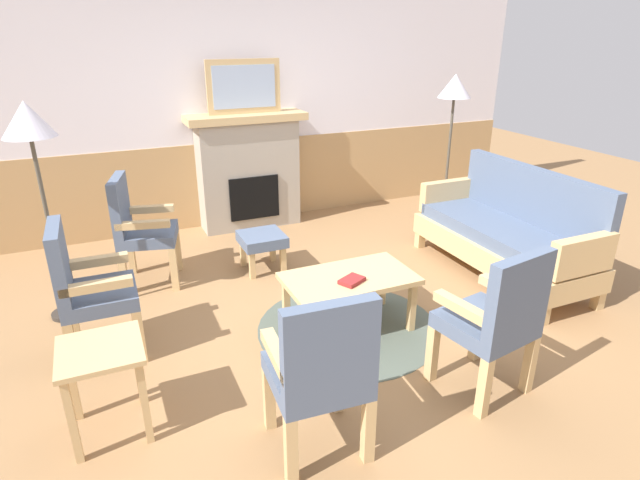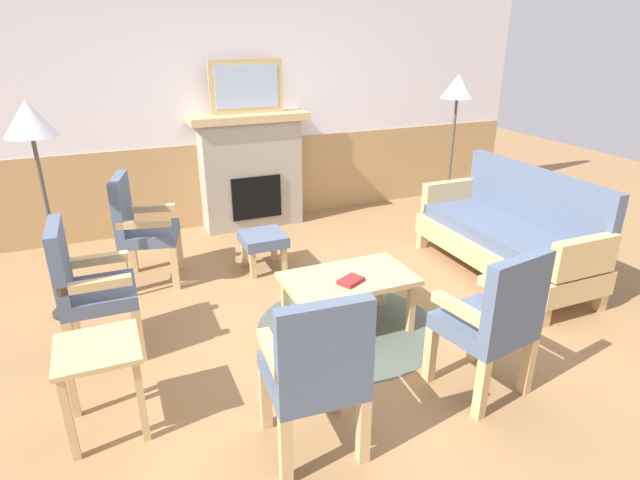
# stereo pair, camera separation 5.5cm
# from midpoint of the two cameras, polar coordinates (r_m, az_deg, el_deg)

# --- Properties ---
(ground_plane) EXTENTS (14.00, 14.00, 0.00)m
(ground_plane) POSITION_cam_midpoint_polar(r_m,az_deg,el_deg) (4.16, 1.59, -8.72)
(ground_plane) COLOR #997047
(wall_back) EXTENTS (7.20, 0.14, 2.70)m
(wall_back) POSITION_cam_midpoint_polar(r_m,az_deg,el_deg) (6.07, -9.13, 14.14)
(wall_back) COLOR white
(wall_back) RESTS_ON ground_plane
(fireplace) EXTENTS (1.30, 0.44, 1.28)m
(fireplace) POSITION_cam_midpoint_polar(r_m,az_deg,el_deg) (5.96, -8.11, 7.59)
(fireplace) COLOR #A39989
(fireplace) RESTS_ON ground_plane
(framed_picture) EXTENTS (0.80, 0.04, 0.56)m
(framed_picture) POSITION_cam_midpoint_polar(r_m,az_deg,el_deg) (5.80, -8.61, 16.28)
(framed_picture) COLOR tan
(framed_picture) RESTS_ON fireplace
(couch) EXTENTS (0.70, 1.80, 0.98)m
(couch) POSITION_cam_midpoint_polar(r_m,az_deg,el_deg) (5.04, 19.49, 0.70)
(couch) COLOR tan
(couch) RESTS_ON ground_plane
(coffee_table) EXTENTS (0.96, 0.56, 0.44)m
(coffee_table) POSITION_cam_midpoint_polar(r_m,az_deg,el_deg) (3.87, 2.79, -4.70)
(coffee_table) COLOR tan
(coffee_table) RESTS_ON ground_plane
(round_rug) EXTENTS (1.39, 1.39, 0.01)m
(round_rug) POSITION_cam_midpoint_polar(r_m,az_deg,el_deg) (4.06, 2.69, -9.52)
(round_rug) COLOR #4C564C
(round_rug) RESTS_ON ground_plane
(book_on_table) EXTENTS (0.22, 0.19, 0.03)m
(book_on_table) POSITION_cam_midpoint_polar(r_m,az_deg,el_deg) (3.75, 3.09, -4.45)
(book_on_table) COLOR maroon
(book_on_table) RESTS_ON coffee_table
(footstool) EXTENTS (0.40, 0.40, 0.36)m
(footstool) POSITION_cam_midpoint_polar(r_m,az_deg,el_deg) (4.90, -6.69, -0.16)
(footstool) COLOR tan
(footstool) RESTS_ON ground_plane
(armchair_near_fireplace) EXTENTS (0.58, 0.58, 0.98)m
(armchair_near_fireplace) POSITION_cam_midpoint_polar(r_m,az_deg,el_deg) (4.81, -19.59, 1.47)
(armchair_near_fireplace) COLOR tan
(armchair_near_fireplace) RESTS_ON ground_plane
(armchair_by_window_left) EXTENTS (0.49, 0.49, 0.98)m
(armchair_by_window_left) POSITION_cam_midpoint_polar(r_m,az_deg,el_deg) (3.83, -24.64, -4.59)
(armchair_by_window_left) COLOR tan
(armchair_by_window_left) RESTS_ON ground_plane
(armchair_front_left) EXTENTS (0.55, 0.55, 0.98)m
(armchair_front_left) POSITION_cam_midpoint_polar(r_m,az_deg,el_deg) (3.30, 18.28, -7.97)
(armchair_front_left) COLOR tan
(armchair_front_left) RESTS_ON ground_plane
(armchair_front_center) EXTENTS (0.51, 0.51, 0.98)m
(armchair_front_center) POSITION_cam_midpoint_polar(r_m,az_deg,el_deg) (2.71, -0.46, -13.93)
(armchair_front_center) COLOR tan
(armchair_front_center) RESTS_ON ground_plane
(side_table) EXTENTS (0.44, 0.44, 0.55)m
(side_table) POSITION_cam_midpoint_polar(r_m,az_deg,el_deg) (3.15, -23.21, -12.55)
(side_table) COLOR tan
(side_table) RESTS_ON ground_plane
(floor_lamp_by_couch) EXTENTS (0.36, 0.36, 1.68)m
(floor_lamp_by_couch) POSITION_cam_midpoint_polar(r_m,az_deg,el_deg) (6.05, 14.22, 15.06)
(floor_lamp_by_couch) COLOR #332D28
(floor_lamp_by_couch) RESTS_ON ground_plane
(floor_lamp_by_chairs) EXTENTS (0.36, 0.36, 1.68)m
(floor_lamp_by_chairs) POSITION_cam_midpoint_polar(r_m,az_deg,el_deg) (4.23, -29.52, 10.06)
(floor_lamp_by_chairs) COLOR #332D28
(floor_lamp_by_chairs) RESTS_ON ground_plane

